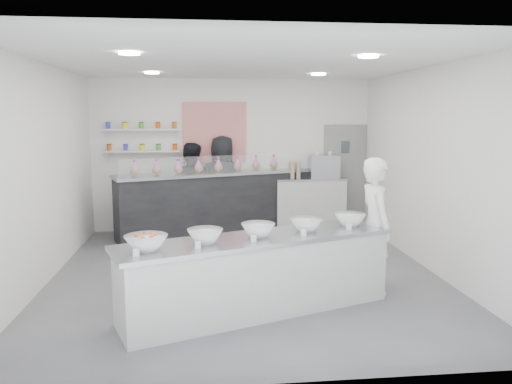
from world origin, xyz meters
TOP-DOWN VIEW (x-y plane):
  - floor at (0.00, 0.00)m, footprint 6.00×6.00m
  - ceiling at (0.00, 0.00)m, footprint 6.00×6.00m
  - back_wall at (0.00, 3.00)m, footprint 5.50×0.00m
  - left_wall at (-2.75, 0.00)m, footprint 0.00×6.00m
  - right_wall at (2.75, 0.00)m, footprint 0.00×6.00m
  - back_door at (2.30, 2.97)m, footprint 0.88×0.04m
  - pattern_panel at (-0.35, 2.98)m, footprint 1.25×0.03m
  - jar_shelf_lower at (-1.75, 2.90)m, footprint 1.45×0.22m
  - jar_shelf_upper at (-1.75, 2.90)m, footprint 1.45×0.22m
  - preserve_jars at (-1.75, 2.88)m, footprint 1.45×0.10m
  - downlight_0 at (-1.40, -1.00)m, footprint 0.24×0.24m
  - downlight_1 at (1.40, -1.00)m, footprint 0.24×0.24m
  - downlight_2 at (-1.40, 1.60)m, footprint 0.24×0.24m
  - downlight_3 at (1.40, 1.60)m, footprint 0.24×0.24m
  - prep_counter at (0.03, -1.39)m, footprint 3.36×1.86m
  - back_bar at (-0.29, 2.57)m, footprint 3.96×2.02m
  - sneeze_guard at (-0.18, 2.24)m, footprint 3.67×1.33m
  - espresso_ledge at (1.55, 2.78)m, footprint 1.41×0.45m
  - espresso_machine at (1.81, 2.78)m, footprint 0.58×0.40m
  - cup_stacks at (1.23, 2.78)m, footprint 0.24×0.24m
  - prep_bowls at (0.03, -1.39)m, footprint 2.98×1.50m
  - label_cards at (-0.15, -1.87)m, footprint 2.66×0.04m
  - cookie_bags at (-0.29, 2.57)m, footprint 3.22×1.29m
  - woman_prep at (1.61, -0.86)m, footprint 0.45×0.66m
  - staff_left at (-0.83, 2.82)m, footprint 0.96×0.80m
  - staff_right at (-0.21, 2.82)m, footprint 0.96×0.65m

SIDE VIEW (x-z plane):
  - floor at x=0.00m, z-range 0.00..0.00m
  - prep_counter at x=0.03m, z-range 0.00..0.90m
  - espresso_ledge at x=1.55m, z-range 0.00..1.05m
  - back_bar at x=-0.29m, z-range 0.00..1.22m
  - woman_prep at x=1.61m, z-range 0.00..1.76m
  - staff_left at x=-0.83m, z-range 0.00..1.77m
  - label_cards at x=-0.15m, z-range 0.90..0.97m
  - staff_right at x=-0.21m, z-range 0.00..1.91m
  - prep_bowls at x=0.03m, z-range 0.90..1.06m
  - back_door at x=2.30m, z-range 0.00..2.10m
  - cup_stacks at x=1.23m, z-range 1.05..1.36m
  - espresso_machine at x=1.81m, z-range 1.05..1.49m
  - cookie_bags at x=-0.29m, z-range 1.22..1.51m
  - sneeze_guard at x=-0.18m, z-range 1.22..1.56m
  - back_wall at x=0.00m, z-range -1.25..4.25m
  - left_wall at x=-2.75m, z-range -1.50..4.50m
  - right_wall at x=2.75m, z-range -1.50..4.50m
  - jar_shelf_lower at x=-1.75m, z-range 1.58..1.62m
  - preserve_jars at x=-1.75m, z-range 1.60..2.16m
  - pattern_panel at x=-0.35m, z-range 1.35..2.55m
  - jar_shelf_upper at x=-1.75m, z-range 2.00..2.04m
  - downlight_0 at x=-1.40m, z-range 2.97..2.99m
  - downlight_1 at x=1.40m, z-range 2.97..2.99m
  - downlight_2 at x=-1.40m, z-range 2.97..2.99m
  - downlight_3 at x=1.40m, z-range 2.97..2.99m
  - ceiling at x=0.00m, z-range 3.00..3.00m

